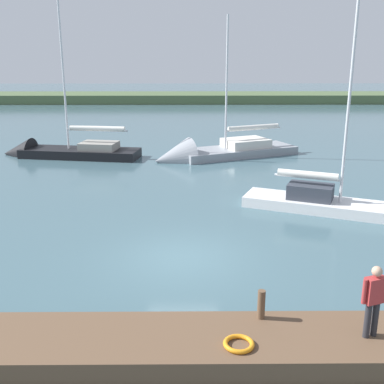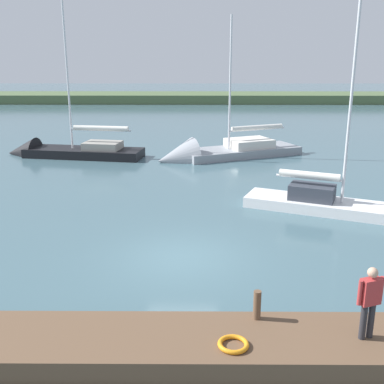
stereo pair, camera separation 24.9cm
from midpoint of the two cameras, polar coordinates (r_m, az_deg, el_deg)
name	(u,v)px [view 2 (the right image)]	position (r m, az deg, el deg)	size (l,w,h in m)	color
ground_plane	(182,257)	(15.55, -0.81, -7.93)	(200.00, 200.00, 0.00)	#42606B
far_shoreline	(192,102)	(68.21, 0.14, 10.88)	(180.00, 8.00, 2.40)	#4C603D
dock_pier	(175,346)	(10.80, -1.43, -18.16)	(18.67, 1.99, 0.53)	brown
mooring_post_near	(257,305)	(11.16, 8.56, -13.40)	(0.18, 0.18, 0.70)	brown
life_ring_buoy	(233,344)	(10.33, 5.75, -17.91)	(0.66, 0.66, 0.10)	orange
sailboat_inner_slip	(352,210)	(20.66, 19.17, -2.05)	(7.86, 4.69, 9.43)	white
sailboat_outer_mooring	(64,154)	(31.95, -15.02, 4.53)	(9.38, 3.67, 11.62)	black
sailboat_far_left	(213,155)	(30.37, 2.86, 4.51)	(9.95, 6.28, 9.97)	gray
person_on_dock	(370,298)	(10.80, 21.39, -11.92)	(0.60, 0.36, 1.64)	#28282D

